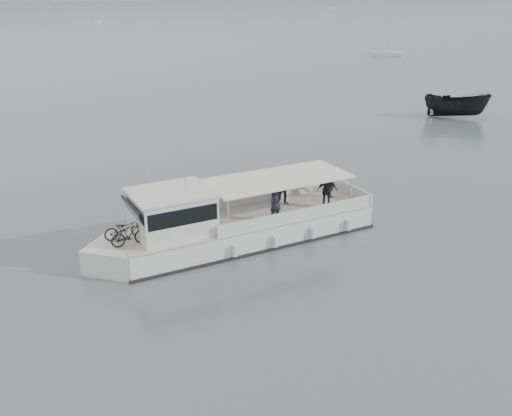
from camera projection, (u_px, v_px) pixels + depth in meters
name	position (u px, v px, depth m)	size (l,w,h in m)	color
ground	(125.00, 243.00, 28.10)	(1400.00, 1400.00, 0.00)	#50595F
tour_boat	(223.00, 226.00, 27.54)	(14.71, 3.98, 6.15)	white
dark_motorboat	(457.00, 105.00, 54.64)	(2.29, 6.08, 2.35)	black
moored_fleet	(11.00, 22.00, 200.39)	(305.46, 347.53, 9.35)	white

